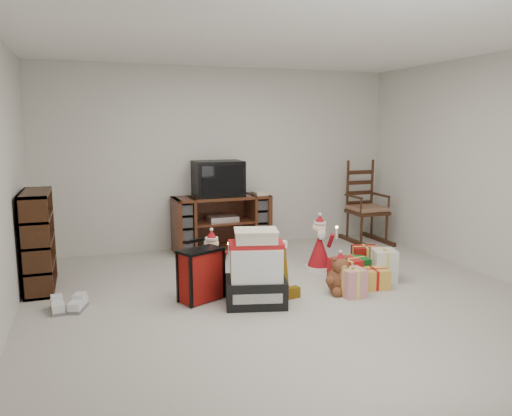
{
  "coord_description": "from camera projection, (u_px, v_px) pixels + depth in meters",
  "views": [
    {
      "loc": [
        -1.84,
        -4.29,
        1.71
      ],
      "look_at": [
        -0.14,
        0.6,
        0.85
      ],
      "focal_mm": 35.0,
      "sensor_mm": 36.0,
      "label": 1
    }
  ],
  "objects": [
    {
      "name": "crt_television",
      "position": [
        218.0,
        179.0,
        6.77
      ],
      "size": [
        0.66,
        0.48,
        0.48
      ],
      "rotation": [
        0.0,
        0.0,
        -0.01
      ],
      "color": "black",
      "rests_on": "tv_stand"
    },
    {
      "name": "teddy_bear",
      "position": [
        339.0,
        277.0,
        5.13
      ],
      "size": [
        0.26,
        0.23,
        0.39
      ],
      "color": "brown",
      "rests_on": "floor"
    },
    {
      "name": "mrs_claus_figurine",
      "position": [
        212.0,
        266.0,
        5.26
      ],
      "size": [
        0.31,
        0.3,
        0.64
      ],
      "color": "maroon",
      "rests_on": "floor"
    },
    {
      "name": "stocking",
      "position": [
        277.0,
        270.0,
        4.93
      ],
      "size": [
        0.29,
        0.16,
        0.59
      ],
      "primitive_type": null,
      "rotation": [
        0.0,
        0.0,
        0.17
      ],
      "color": "#0B670C",
      "rests_on": "floor"
    },
    {
      "name": "red_suitcase",
      "position": [
        201.0,
        275.0,
        4.88
      ],
      "size": [
        0.45,
        0.36,
        0.61
      ],
      "rotation": [
        0.0,
        0.0,
        0.43
      ],
      "color": "maroon",
      "rests_on": "floor"
    },
    {
      "name": "room",
      "position": [
        292.0,
        175.0,
        4.67
      ],
      "size": [
        5.01,
        5.01,
        2.51
      ],
      "color": "#AEA89F",
      "rests_on": "ground"
    },
    {
      "name": "santa_figurine",
      "position": [
        319.0,
        248.0,
        5.96
      ],
      "size": [
        0.33,
        0.31,
        0.67
      ],
      "color": "maroon",
      "rests_on": "floor"
    },
    {
      "name": "gift_pile",
      "position": [
        256.0,
        273.0,
        4.77
      ],
      "size": [
        0.66,
        0.55,
        0.72
      ],
      "rotation": [
        0.0,
        0.0,
        -0.25
      ],
      "color": "black",
      "rests_on": "floor"
    },
    {
      "name": "bookshelf",
      "position": [
        38.0,
        242.0,
        5.23
      ],
      "size": [
        0.28,
        0.85,
        1.04
      ],
      "color": "#3E2011",
      "rests_on": "floor"
    },
    {
      "name": "sneaker_pair",
      "position": [
        68.0,
        306.0,
        4.65
      ],
      "size": [
        0.35,
        0.3,
        0.1
      ],
      "rotation": [
        0.0,
        0.0,
        -0.06
      ],
      "color": "silver",
      "rests_on": "floor"
    },
    {
      "name": "rocking_chair",
      "position": [
        365.0,
        213.0,
        7.38
      ],
      "size": [
        0.52,
        0.84,
        1.25
      ],
      "rotation": [
        0.0,
        0.0,
        0.02
      ],
      "color": "#3E2011",
      "rests_on": "floor"
    },
    {
      "name": "gift_cluster",
      "position": [
        363.0,
        270.0,
        5.49
      ],
      "size": [
        0.8,
        1.11,
        0.27
      ],
      "color": "#A91316",
      "rests_on": "floor"
    },
    {
      "name": "tv_stand",
      "position": [
        222.0,
        223.0,
        6.86
      ],
      "size": [
        1.34,
        0.52,
        0.75
      ],
      "rotation": [
        0.0,
        0.0,
        0.04
      ],
      "color": "#4E2616",
      "rests_on": "floor"
    }
  ]
}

